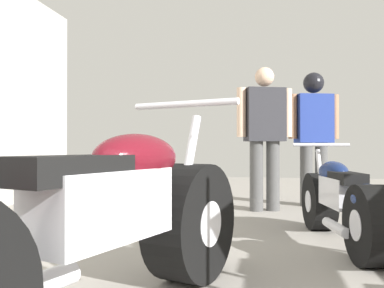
{
  "coord_description": "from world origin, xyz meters",
  "views": [
    {
      "loc": [
        0.42,
        0.16,
        0.77
      ],
      "look_at": [
        -0.11,
        3.15,
        0.8
      ],
      "focal_mm": 38.72,
      "sensor_mm": 36.0,
      "label": 1
    }
  ],
  "objects_px": {
    "motorcycle_maroon_cruiser": "(96,232)",
    "mechanic_in_blue": "(265,129)",
    "motorcycle_black_naked": "(342,203)",
    "mechanic_with_helmet": "(314,126)"
  },
  "relations": [
    {
      "from": "mechanic_in_blue",
      "to": "mechanic_with_helmet",
      "type": "xyz_separation_m",
      "value": [
        0.64,
        0.54,
        0.07
      ]
    },
    {
      "from": "motorcycle_black_naked",
      "to": "mechanic_in_blue",
      "type": "bearing_deg",
      "value": 109.16
    },
    {
      "from": "motorcycle_maroon_cruiser",
      "to": "mechanic_with_helmet",
      "type": "relative_size",
      "value": 1.23
    },
    {
      "from": "motorcycle_maroon_cruiser",
      "to": "mechanic_in_blue",
      "type": "height_order",
      "value": "mechanic_in_blue"
    },
    {
      "from": "motorcycle_maroon_cruiser",
      "to": "mechanic_in_blue",
      "type": "bearing_deg",
      "value": 79.16
    },
    {
      "from": "motorcycle_maroon_cruiser",
      "to": "motorcycle_black_naked",
      "type": "xyz_separation_m",
      "value": [
        1.27,
        1.81,
        -0.09
      ]
    },
    {
      "from": "motorcycle_maroon_cruiser",
      "to": "mechanic_with_helmet",
      "type": "height_order",
      "value": "mechanic_with_helmet"
    },
    {
      "from": "motorcycle_maroon_cruiser",
      "to": "mechanic_with_helmet",
      "type": "distance_m",
      "value": 4.32
    },
    {
      "from": "motorcycle_black_naked",
      "to": "mechanic_in_blue",
      "type": "distance_m",
      "value": 1.94
    },
    {
      "from": "mechanic_in_blue",
      "to": "motorcycle_maroon_cruiser",
      "type": "bearing_deg",
      "value": -100.84
    }
  ]
}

